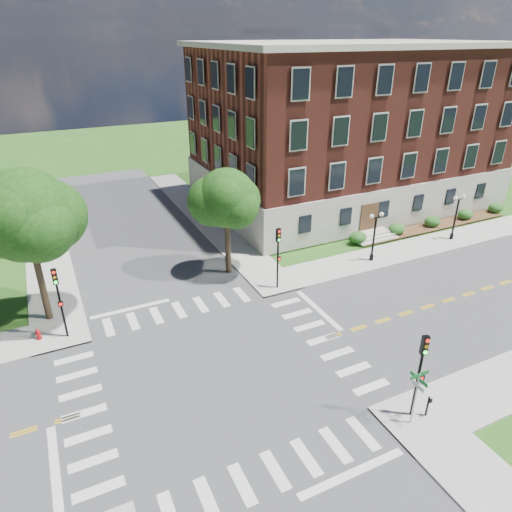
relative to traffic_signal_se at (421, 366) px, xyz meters
name	(u,v)px	position (x,y,z in m)	size (l,w,h in m)	color
ground	(216,372)	(-7.67, 7.34, -3.19)	(160.00, 160.00, 0.00)	#245718
road_ew	(216,372)	(-7.67, 7.34, -3.18)	(90.00, 12.00, 0.01)	#3D3D3F
road_ns	(216,372)	(-7.67, 7.34, -3.18)	(12.00, 90.00, 0.01)	#3D3D3F
sidewalk_ne	(307,231)	(7.70, 22.72, -3.13)	(34.00, 34.00, 0.12)	#9E9B93
crosswalk_east	(323,339)	(-0.47, 7.34, -3.19)	(2.20, 10.20, 0.02)	silver
stop_bar_east	(318,310)	(1.13, 10.34, -3.19)	(0.40, 5.50, 0.00)	silver
main_building	(347,125)	(16.33, 29.33, 5.15)	(30.60, 22.40, 16.50)	#AAA796
shrub_row	(431,228)	(19.33, 18.14, -3.19)	(18.00, 2.00, 1.30)	#214E1A
tree_c	(25,216)	(-15.87, 17.25, 4.30)	(5.78, 5.78, 10.28)	black
tree_d	(226,198)	(-2.41, 18.18, 3.09)	(4.50, 4.50, 8.44)	black
traffic_signal_se	(421,366)	(0.00, 0.00, 0.00)	(0.37, 0.44, 4.80)	black
traffic_signal_ne	(278,251)	(-0.10, 14.18, 0.00)	(0.35, 0.40, 4.80)	black
traffic_signal_nw	(59,295)	(-14.98, 14.51, 0.00)	(0.32, 0.35, 4.80)	black
twin_lamp_west	(374,234)	(9.23, 14.80, -0.66)	(1.36, 0.36, 4.23)	black
twin_lamp_east	(456,215)	(18.79, 15.12, -0.66)	(1.36, 0.36, 4.23)	black
street_sign_pole	(417,388)	(-0.40, -0.39, -0.88)	(1.10, 1.10, 3.10)	gray
push_button_post	(428,405)	(0.62, -0.38, -2.39)	(0.14, 0.21, 1.20)	black
fire_hydrant	(38,334)	(-16.61, 14.96, -2.72)	(0.35, 0.35, 0.75)	#A20C11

